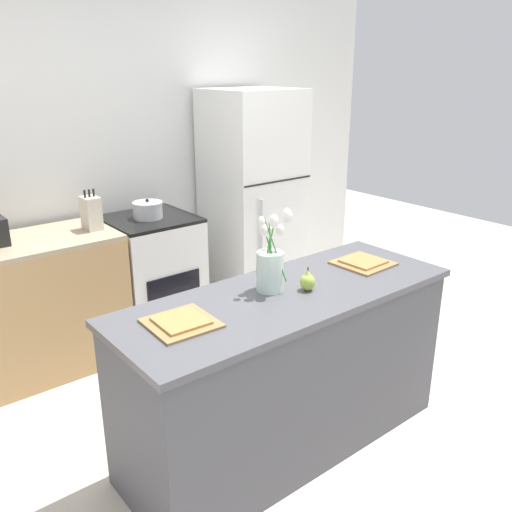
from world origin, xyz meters
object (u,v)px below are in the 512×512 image
at_px(cooking_pot, 148,210).
at_px(stove_range, 153,276).
at_px(flower_vase, 270,264).
at_px(refrigerator, 253,201).
at_px(pear_figurine, 308,281).
at_px(plate_setting_right, 363,263).
at_px(plate_setting_left, 181,322).
at_px(knife_block, 91,213).

bearing_deg(cooking_pot, stove_range, 40.42).
bearing_deg(stove_range, flower_vase, -95.69).
relative_size(refrigerator, pear_figurine, 14.38).
distance_m(stove_range, pear_figurine, 1.71).
relative_size(stove_range, plate_setting_right, 3.11).
relative_size(flower_vase, plate_setting_left, 1.47).
relative_size(plate_setting_right, knife_block, 1.08).
bearing_deg(refrigerator, plate_setting_right, -106.20).
xyz_separation_m(plate_setting_right, cooking_pot, (-0.51, 1.56, 0.07)).
distance_m(pear_figurine, cooking_pot, 1.63).
height_order(refrigerator, plate_setting_left, refrigerator).
height_order(plate_setting_left, cooking_pot, cooking_pot).
distance_m(refrigerator, cooking_pot, 0.97).
height_order(refrigerator, plate_setting_right, refrigerator).
height_order(flower_vase, plate_setting_right, flower_vase).
relative_size(pear_figurine, plate_setting_right, 0.42).
bearing_deg(plate_setting_right, cooking_pot, 108.04).
bearing_deg(stove_range, cooking_pot, -139.58).
distance_m(stove_range, cooking_pot, 0.51).
distance_m(pear_figurine, knife_block, 1.67).
xyz_separation_m(flower_vase, cooking_pot, (0.14, 1.51, -0.06)).
height_order(pear_figurine, cooking_pot, cooking_pot).
bearing_deg(flower_vase, pear_figurine, -38.68).
height_order(stove_range, cooking_pot, cooking_pot).
bearing_deg(refrigerator, cooking_pot, -179.22).
bearing_deg(pear_figurine, flower_vase, 141.32).
bearing_deg(refrigerator, knife_block, -178.79).
height_order(stove_range, pear_figurine, pear_figurine).
bearing_deg(plate_setting_left, cooking_pot, 66.48).
distance_m(plate_setting_left, plate_setting_right, 1.19).
relative_size(flower_vase, plate_setting_right, 1.47).
bearing_deg(pear_figurine, cooking_pot, 90.22).
height_order(flower_vase, pear_figurine, flower_vase).
bearing_deg(knife_block, plate_setting_right, -58.93).
bearing_deg(plate_setting_left, flower_vase, 4.69).
relative_size(plate_setting_left, plate_setting_right, 1.00).
bearing_deg(pear_figurine, knife_block, 104.86).
distance_m(stove_range, flower_vase, 1.64).
distance_m(stove_range, plate_setting_left, 1.77).
xyz_separation_m(refrigerator, plate_setting_right, (-0.46, -1.57, 0.01)).
distance_m(refrigerator, flower_vase, 1.89).
bearing_deg(flower_vase, plate_setting_left, -175.31).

